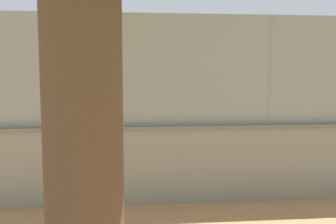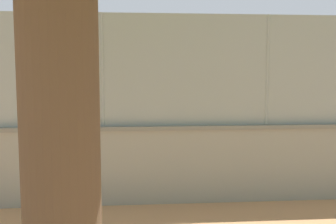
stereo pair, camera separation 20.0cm
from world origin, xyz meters
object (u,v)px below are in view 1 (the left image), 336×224
Objects in this scene: player_near_wall_returning at (295,125)px; player_baseline_waiting at (132,131)px; player_foreground_swinging at (90,110)px; sports_ball at (68,136)px.

player_baseline_waiting is (4.95, 0.18, -0.06)m from player_near_wall_returning.
player_foreground_swinging is 6.92m from player_baseline_waiting.
sports_ball is (7.58, -4.83, -0.98)m from player_near_wall_returning.
sports_ball is (0.74, 1.65, -0.90)m from player_foreground_swinging.
player_near_wall_returning reaches higher than player_foreground_swinging.
player_baseline_waiting is at bearing 117.73° from sports_ball.
player_near_wall_returning is at bearing -177.95° from player_baseline_waiting.
player_foreground_swinging is 22.04× the size of sports_ball.
player_near_wall_returning is 1.06× the size of player_baseline_waiting.
player_foreground_swinging is at bearing -74.09° from player_baseline_waiting.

